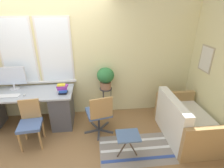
% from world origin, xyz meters
% --- Properties ---
extents(ground_plane, '(14.00, 14.00, 0.00)m').
position_xyz_m(ground_plane, '(0.00, 0.00, 0.00)').
color(ground_plane, olive).
extents(wall_back_with_window, '(9.00, 0.12, 2.70)m').
position_xyz_m(wall_back_with_window, '(-0.01, 0.78, 1.35)').
color(wall_back_with_window, beige).
rests_on(wall_back_with_window, ground_plane).
extents(wall_right_with_picture, '(0.08, 9.00, 2.70)m').
position_xyz_m(wall_right_with_picture, '(3.09, 0.00, 1.35)').
color(wall_right_with_picture, beige).
rests_on(wall_right_with_picture, ground_plane).
extents(desk, '(1.96, 0.70, 0.77)m').
position_xyz_m(desk, '(-0.56, 0.35, 0.41)').
color(desk, '#9EA3A8').
rests_on(desk, ground_plane).
extents(monitor, '(0.53, 0.19, 0.48)m').
position_xyz_m(monitor, '(-0.75, 0.53, 1.03)').
color(monitor, silver).
rests_on(monitor, desk).
extents(keyboard, '(0.37, 0.14, 0.02)m').
position_xyz_m(keyboard, '(-0.73, 0.22, 0.78)').
color(keyboard, silver).
rests_on(keyboard, desk).
extents(mouse, '(0.04, 0.06, 0.03)m').
position_xyz_m(mouse, '(-0.46, 0.22, 0.79)').
color(mouse, silver).
rests_on(mouse, desk).
extents(book_stack, '(0.21, 0.19, 0.19)m').
position_xyz_m(book_stack, '(0.26, 0.25, 0.87)').
color(book_stack, black).
rests_on(book_stack, desk).
extents(desk_chair_wooden, '(0.42, 0.43, 0.82)m').
position_xyz_m(desk_chair_wooden, '(-0.29, -0.17, 0.45)').
color(desk_chair_wooden, '#B2844C').
rests_on(desk_chair_wooden, ground_plane).
extents(office_chair_swivel, '(0.58, 0.57, 0.86)m').
position_xyz_m(office_chair_swivel, '(0.94, -0.05, 0.46)').
color(office_chair_swivel, '#47474C').
rests_on(office_chair_swivel, ground_plane).
extents(couch_loveseat, '(0.83, 1.28, 0.82)m').
position_xyz_m(couch_loveseat, '(2.55, -0.31, 0.29)').
color(couch_loveseat, white).
rests_on(couch_loveseat, ground_plane).
extents(plant_stand, '(0.27, 0.27, 0.68)m').
position_xyz_m(plant_stand, '(1.11, 0.58, 0.60)').
color(plant_stand, '#333338').
rests_on(plant_stand, ground_plane).
extents(potted_plant, '(0.37, 0.37, 0.47)m').
position_xyz_m(potted_plant, '(1.11, 0.58, 0.94)').
color(potted_plant, '#9E6B4C').
rests_on(potted_plant, plant_stand).
extents(floor_rug_striped, '(1.27, 0.77, 0.01)m').
position_xyz_m(floor_rug_striped, '(1.55, -0.57, 0.00)').
color(floor_rug_striped, gray).
rests_on(floor_rug_striped, ground_plane).
extents(folding_stool, '(0.37, 0.32, 0.45)m').
position_xyz_m(folding_stool, '(1.37, -0.70, 0.40)').
color(folding_stool, slate).
rests_on(folding_stool, ground_plane).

